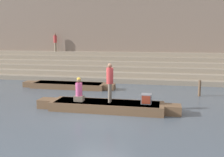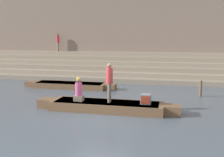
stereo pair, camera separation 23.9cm
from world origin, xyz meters
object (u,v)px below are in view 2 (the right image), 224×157
(person_standing, at_px, (109,80))
(tv_set, at_px, (146,99))
(rowboat_main, at_px, (106,106))
(moored_boat_shore, at_px, (70,85))
(person_rowing, at_px, (79,91))
(mooring_post, at_px, (201,89))
(person_on_steps, at_px, (58,41))

(person_standing, bearing_deg, tv_set, -8.44)
(rowboat_main, relative_size, moored_boat_shore, 1.06)
(person_rowing, bearing_deg, moored_boat_shore, 100.38)
(person_standing, relative_size, moored_boat_shore, 0.28)
(tv_set, height_order, mooring_post, mooring_post)
(tv_set, xyz_separation_m, mooring_post, (2.76, 3.92, -0.17))
(person_standing, xyz_separation_m, person_rowing, (-1.44, -0.10, -0.58))
(tv_set, relative_size, person_on_steps, 0.28)
(person_rowing, bearing_deg, rowboat_main, -10.92)
(rowboat_main, bearing_deg, person_on_steps, 122.11)
(mooring_post, bearing_deg, moored_boat_shore, 174.43)
(person_standing, distance_m, mooring_post, 6.02)
(moored_boat_shore, height_order, mooring_post, mooring_post)
(moored_boat_shore, bearing_deg, person_on_steps, 115.55)
(person_rowing, xyz_separation_m, person_on_steps, (-6.12, 11.56, 2.11))
(person_rowing, xyz_separation_m, tv_set, (3.09, 0.15, -0.25))
(rowboat_main, height_order, mooring_post, mooring_post)
(person_standing, relative_size, person_rowing, 1.59)
(rowboat_main, height_order, tv_set, tv_set)
(person_rowing, distance_m, moored_boat_shore, 5.48)
(tv_set, height_order, moored_boat_shore, tv_set)
(person_standing, relative_size, tv_set, 3.87)
(person_standing, xyz_separation_m, tv_set, (1.65, 0.05, -0.82))
(rowboat_main, xyz_separation_m, tv_set, (1.80, 0.05, 0.41))
(mooring_post, bearing_deg, tv_set, -125.15)
(person_standing, bearing_deg, person_on_steps, 113.22)
(moored_boat_shore, relative_size, person_on_steps, 3.81)
(person_rowing, relative_size, person_on_steps, 0.68)
(person_standing, bearing_deg, person_rowing, 173.96)
(tv_set, bearing_deg, person_rowing, -177.36)
(moored_boat_shore, xyz_separation_m, person_on_steps, (-3.73, 6.69, 2.80))
(moored_boat_shore, bearing_deg, mooring_post, -9.17)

